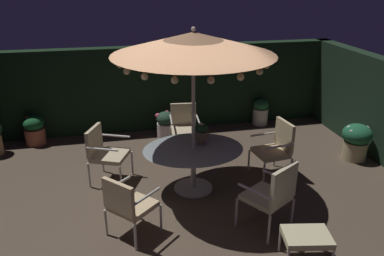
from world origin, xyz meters
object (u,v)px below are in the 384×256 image
at_px(patio_chair_northeast, 128,203).
at_px(patio_chair_southeast, 276,146).
at_px(potted_plant_back_left, 261,112).
at_px(potted_plant_back_right, 34,129).
at_px(patio_dining_table, 193,157).
at_px(potted_plant_front_corner, 166,124).
at_px(ottoman_footrest, 307,238).
at_px(patio_chair_east, 273,193).
at_px(centerpiece_planter, 201,132).
at_px(patio_umbrella, 193,44).
at_px(potted_plant_right_near, 356,140).
at_px(patio_chair_south, 184,125).
at_px(patio_chair_north, 104,150).

relative_size(patio_chair_northeast, patio_chair_southeast, 0.92).
height_order(potted_plant_back_left, potted_plant_back_right, potted_plant_back_left).
distance_m(patio_dining_table, potted_plant_front_corner, 2.32).
height_order(ottoman_footrest, potted_plant_back_left, potted_plant_back_left).
height_order(patio_dining_table, potted_plant_back_left, patio_dining_table).
distance_m(patio_dining_table, patio_chair_east, 1.57).
relative_size(centerpiece_planter, potted_plant_back_right, 0.61).
distance_m(patio_dining_table, patio_umbrella, 1.84).
relative_size(patio_umbrella, ottoman_footrest, 4.15).
bearing_deg(potted_plant_back_left, ottoman_footrest, -104.56).
xyz_separation_m(patio_chair_northeast, potted_plant_right_near, (4.46, 1.51, -0.14)).
xyz_separation_m(ottoman_footrest, potted_plant_right_near, (2.32, 2.48, 0.04)).
xyz_separation_m(patio_dining_table, patio_chair_south, (0.15, 1.55, -0.05)).
height_order(patio_dining_table, potted_plant_back_right, patio_dining_table).
xyz_separation_m(potted_plant_right_near, potted_plant_back_left, (-1.12, 2.15, -0.08)).
relative_size(patio_dining_table, patio_chair_north, 1.67).
bearing_deg(potted_plant_back_right, potted_plant_front_corner, -4.73).
xyz_separation_m(patio_chair_south, potted_plant_front_corner, (-0.27, 0.75, -0.25)).
bearing_deg(patio_chair_south, potted_plant_front_corner, 109.65).
height_order(patio_dining_table, patio_umbrella, patio_umbrella).
height_order(patio_chair_northeast, potted_plant_right_near, patio_chair_northeast).
xyz_separation_m(patio_chair_south, potted_plant_back_right, (-3.05, 0.98, -0.24)).
height_order(centerpiece_planter, patio_chair_east, centerpiece_planter).
height_order(patio_chair_north, patio_chair_northeast, patio_chair_north).
relative_size(patio_dining_table, patio_chair_southeast, 1.64).
bearing_deg(patio_dining_table, patio_chair_northeast, -137.07).
distance_m(ottoman_footrest, potted_plant_back_right, 6.00).
bearing_deg(patio_dining_table, patio_chair_southeast, 7.33).
bearing_deg(patio_chair_north, patio_chair_south, 30.81).
bearing_deg(patio_chair_southeast, potted_plant_right_near, 8.13).
relative_size(centerpiece_planter, patio_chair_north, 0.39).
distance_m(patio_chair_southeast, potted_plant_front_corner, 2.70).
relative_size(patio_chair_north, potted_plant_back_left, 1.59).
xyz_separation_m(patio_umbrella, patio_chair_north, (-1.43, 0.61, -1.86)).
bearing_deg(patio_chair_east, patio_chair_northeast, 172.25).
bearing_deg(patio_chair_northeast, centerpiece_planter, 42.52).
height_order(patio_chair_east, potted_plant_back_right, patio_chair_east).
relative_size(patio_chair_northeast, potted_plant_right_near, 1.28).
bearing_deg(patio_dining_table, patio_umbrella, 157.71).
bearing_deg(potted_plant_right_near, potted_plant_front_corner, 151.84).
bearing_deg(patio_chair_south, potted_plant_back_right, 162.12).
height_order(centerpiece_planter, potted_plant_back_right, centerpiece_planter).
distance_m(patio_dining_table, potted_plant_back_right, 3.86).
height_order(patio_chair_northeast, potted_plant_front_corner, patio_chair_northeast).
bearing_deg(patio_chair_east, centerpiece_planter, 114.73).
bearing_deg(patio_chair_southeast, patio_chair_south, 136.14).
bearing_deg(patio_chair_south, patio_chair_southeast, -43.86).
bearing_deg(centerpiece_planter, patio_chair_east, -65.27).
relative_size(patio_umbrella, patio_chair_southeast, 2.68).
xyz_separation_m(patio_chair_southeast, potted_plant_front_corner, (-1.67, 2.10, -0.26)).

